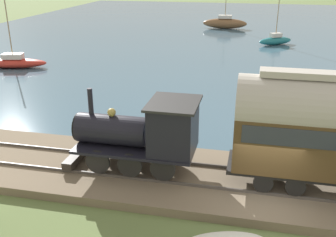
{
  "coord_description": "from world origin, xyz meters",
  "views": [
    {
      "loc": [
        -12.98,
        0.8,
        8.67
      ],
      "look_at": [
        5.63,
        4.95,
        1.14
      ],
      "focal_mm": 42.0,
      "sensor_mm": 36.0,
      "label": 1
    }
  ],
  "objects_px": {
    "steam_locomotive": "(146,131)",
    "sailboat_teal": "(275,40)",
    "sailboat_red": "(14,62)",
    "sailboat_brown": "(225,23)"
  },
  "relations": [
    {
      "from": "steam_locomotive",
      "to": "sailboat_teal",
      "type": "distance_m",
      "value": 32.86
    },
    {
      "from": "sailboat_brown",
      "to": "sailboat_red",
      "type": "xyz_separation_m",
      "value": [
        -27.0,
        16.42,
        -0.28
      ]
    },
    {
      "from": "steam_locomotive",
      "to": "sailboat_teal",
      "type": "relative_size",
      "value": 0.65
    },
    {
      "from": "steam_locomotive",
      "to": "sailboat_red",
      "type": "relative_size",
      "value": 0.93
    },
    {
      "from": "steam_locomotive",
      "to": "sailboat_teal",
      "type": "xyz_separation_m",
      "value": [
        32.2,
        -6.35,
        -1.63
      ]
    },
    {
      "from": "sailboat_teal",
      "to": "sailboat_red",
      "type": "distance_m",
      "value": 28.14
    },
    {
      "from": "steam_locomotive",
      "to": "sailboat_red",
      "type": "height_order",
      "value": "sailboat_red"
    },
    {
      "from": "sailboat_red",
      "to": "steam_locomotive",
      "type": "bearing_deg",
      "value": -147.08
    },
    {
      "from": "sailboat_teal",
      "to": "sailboat_red",
      "type": "xyz_separation_m",
      "value": [
        -16.05,
        23.12,
        -0.08
      ]
    },
    {
      "from": "sailboat_brown",
      "to": "sailboat_teal",
      "type": "xyz_separation_m",
      "value": [
        -10.95,
        -6.69,
        -0.2
      ]
    }
  ]
}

